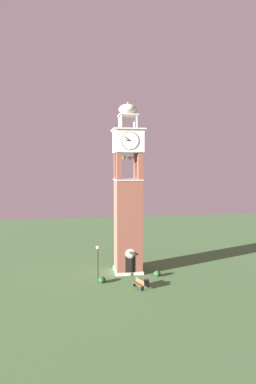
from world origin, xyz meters
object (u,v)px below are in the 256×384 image
lamp_post (98,257)px  trash_bin (147,283)px  park_bench (139,284)px  clock_tower (128,202)px

lamp_post → trash_bin: (4.90, -2.19, -2.36)m
lamp_post → trash_bin: bearing=-24.1°
park_bench → trash_bin: park_bench is taller
clock_tower → park_bench: 9.57m
park_bench → lamp_post: bearing=148.8°
park_bench → lamp_post: size_ratio=0.41×
park_bench → lamp_post: 5.23m
park_bench → trash_bin: bearing=16.1°
park_bench → lamp_post: lamp_post is taller
clock_tower → lamp_post: 7.38m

